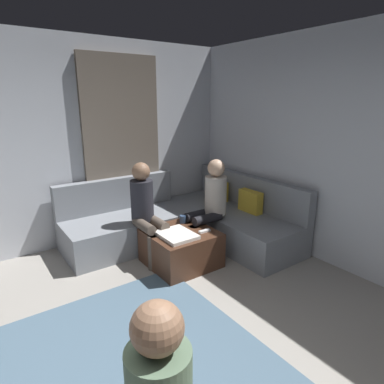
# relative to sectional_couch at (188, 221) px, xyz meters

# --- Properties ---
(wall_left) EXTENTS (0.12, 6.00, 2.70)m
(wall_left) POSITION_rel_sectional_couch_xyz_m (-0.86, -1.88, 1.07)
(wall_left) COLOR silver
(wall_left) RESTS_ON ground_plane
(curtain_panel) EXTENTS (0.06, 1.10, 2.50)m
(curtain_panel) POSITION_rel_sectional_couch_xyz_m (-0.76, -0.58, 0.97)
(curtain_panel) COLOR #726659
(curtain_panel) RESTS_ON ground_plane
(sectional_couch) EXTENTS (2.10, 2.55, 0.87)m
(sectional_couch) POSITION_rel_sectional_couch_xyz_m (0.00, 0.00, 0.00)
(sectional_couch) COLOR gray
(sectional_couch) RESTS_ON ground_plane
(ottoman) EXTENTS (0.76, 0.76, 0.42)m
(ottoman) POSITION_rel_sectional_couch_xyz_m (0.53, -0.47, -0.07)
(ottoman) COLOR #4C2D1E
(ottoman) RESTS_ON ground_plane
(folded_blanket) EXTENTS (0.44, 0.36, 0.04)m
(folded_blanket) POSITION_rel_sectional_couch_xyz_m (0.63, -0.59, 0.16)
(folded_blanket) COLOR white
(folded_blanket) RESTS_ON ottoman
(coffee_mug) EXTENTS (0.08, 0.08, 0.10)m
(coffee_mug) POSITION_rel_sectional_couch_xyz_m (0.31, -0.29, 0.19)
(coffee_mug) COLOR #334C72
(coffee_mug) RESTS_ON ottoman
(game_remote) EXTENTS (0.05, 0.15, 0.02)m
(game_remote) POSITION_rel_sectional_couch_xyz_m (0.71, -0.25, 0.15)
(game_remote) COLOR white
(game_remote) RESTS_ON ottoman
(person_on_couch_back) EXTENTS (0.30, 0.60, 1.20)m
(person_on_couch_back) POSITION_rel_sectional_couch_xyz_m (0.41, 0.06, 0.38)
(person_on_couch_back) COLOR black
(person_on_couch_back) RESTS_ON ground_plane
(person_on_couch_side) EXTENTS (0.60, 0.30, 1.20)m
(person_on_couch_side) POSITION_rel_sectional_couch_xyz_m (0.15, -0.72, 0.38)
(person_on_couch_side) COLOR brown
(person_on_couch_side) RESTS_ON ground_plane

